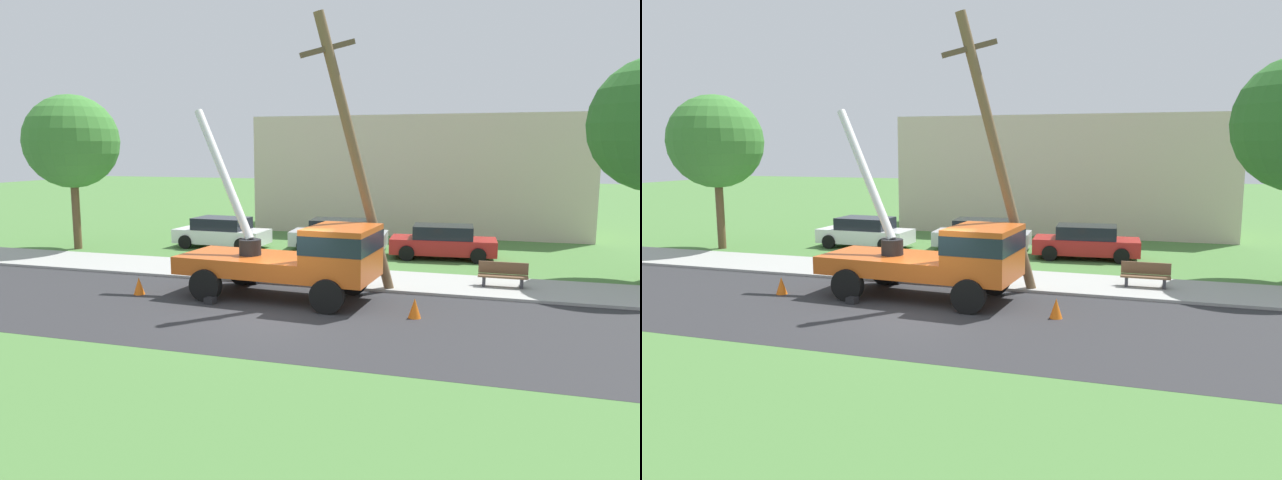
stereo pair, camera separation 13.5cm
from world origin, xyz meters
TOP-DOWN VIEW (x-y plane):
  - ground_plane at (0.00, 12.00)m, footprint 120.00×120.00m
  - road_asphalt at (0.00, 0.00)m, footprint 80.00×7.08m
  - sidewalk_strip at (0.00, 5.11)m, footprint 80.00×3.15m
  - utility_truck at (0.06, 1.90)m, footprint 6.75×3.21m
  - leaning_utility_pole at (1.42, 3.03)m, footprint 2.67×2.31m
  - traffic_cone_ahead at (3.69, 0.87)m, footprint 0.36×0.36m
  - traffic_cone_behind at (-5.18, 0.99)m, footprint 0.36×0.36m
  - parked_sedan_white at (-6.79, 10.23)m, footprint 4.46×2.12m
  - parked_sedan_silver at (-1.31, 11.15)m, footprint 4.54×2.27m
  - parked_sedan_red at (3.50, 10.36)m, footprint 4.52×2.22m
  - park_bench at (5.99, 5.18)m, footprint 1.60×0.45m
  - roadside_tree_near at (-13.07, 7.89)m, footprint 4.23×4.23m
  - lowrise_building_backdrop at (1.29, 19.34)m, footprint 18.00×6.00m

SIDE VIEW (x-z plane):
  - ground_plane at x=0.00m, z-range 0.00..0.00m
  - road_asphalt at x=0.00m, z-range 0.00..0.01m
  - sidewalk_strip at x=0.00m, z-range 0.00..0.10m
  - traffic_cone_ahead at x=3.69m, z-range 0.00..0.56m
  - traffic_cone_behind at x=-5.18m, z-range 0.00..0.56m
  - park_bench at x=5.99m, z-range 0.01..0.91m
  - parked_sedan_white at x=-6.79m, z-range 0.00..1.42m
  - parked_sedan_silver at x=-1.31m, z-range 0.00..1.42m
  - parked_sedan_red at x=3.50m, z-range 0.00..1.42m
  - utility_truck at x=0.06m, z-range -1.58..4.40m
  - lowrise_building_backdrop at x=1.29m, z-range 0.00..6.40m
  - leaning_utility_pole at x=1.42m, z-range 0.11..8.83m
  - roadside_tree_near at x=-13.07m, z-range 1.40..8.48m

